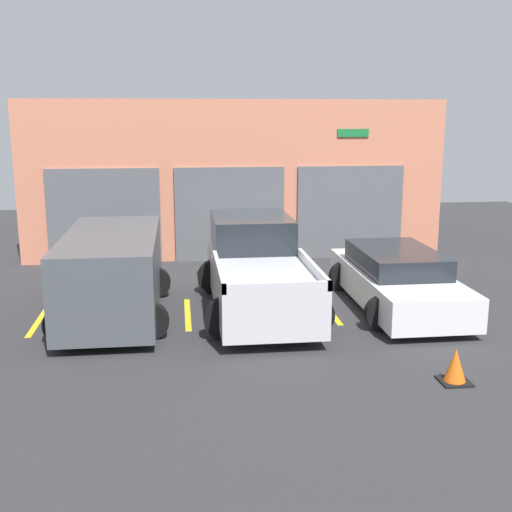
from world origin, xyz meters
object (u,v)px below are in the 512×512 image
at_px(pickup_truck, 257,269).
at_px(sedan_white, 397,279).
at_px(traffic_cone, 455,367).
at_px(sedan_side, 112,273).

bearing_deg(pickup_truck, sedan_white, -5.50).
bearing_deg(sedan_white, traffic_cone, -96.12).
height_order(pickup_truck, sedan_side, pickup_truck).
height_order(pickup_truck, sedan_white, pickup_truck).
distance_m(pickup_truck, sedan_white, 3.03).
bearing_deg(sedan_white, pickup_truck, 174.50).
xyz_separation_m(pickup_truck, sedan_side, (-3.01, -0.31, 0.09)).
xyz_separation_m(sedan_white, sedan_side, (-6.01, -0.02, 0.34)).
relative_size(pickup_truck, sedan_white, 1.08).
distance_m(pickup_truck, sedan_side, 3.02).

